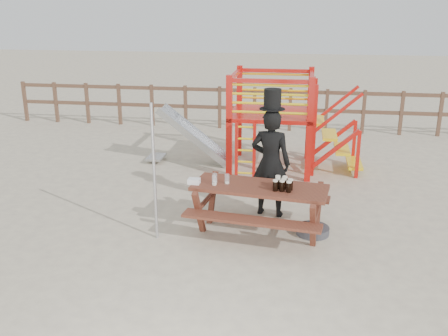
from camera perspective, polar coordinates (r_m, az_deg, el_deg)
ground at (r=7.73m, az=1.94°, el=-8.02°), size 60.00×60.00×0.00m
back_fence at (r=14.16m, az=5.54°, el=7.26°), size 15.09×0.09×1.20m
playground_fort at (r=10.74m, az=5.06°, el=5.57°), size 4.71×1.84×2.10m
picnic_table at (r=7.70m, az=4.06°, el=-4.10°), size 2.21×1.66×0.79m
man_with_hat at (r=8.27m, az=5.35°, el=0.89°), size 0.73×0.54×2.14m
metal_pole at (r=7.40m, az=-7.98°, el=-0.60°), size 0.05×0.05×2.10m
parasol_base at (r=7.95m, az=10.10°, el=-7.03°), size 0.51×0.51×0.22m
paper_bag at (r=7.67m, az=-3.45°, el=-1.51°), size 0.18×0.14×0.08m
stout_pints at (r=7.45m, az=6.71°, el=-1.83°), size 0.29×0.30×0.17m
empty_glasses at (r=7.64m, az=-0.61°, el=-1.32°), size 0.26×0.17×0.15m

